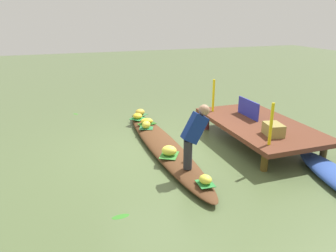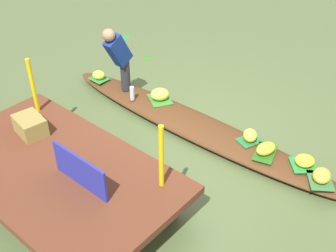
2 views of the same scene
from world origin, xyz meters
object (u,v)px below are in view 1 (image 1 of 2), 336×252
(banana_bunch_0, at_px, (146,125))
(banana_bunch_4, at_px, (138,116))
(market_banner, at_px, (248,108))
(vendor_person, at_px, (194,133))
(banana_bunch_3, at_px, (205,179))
(banana_bunch_5, at_px, (140,112))
(banana_bunch_2, at_px, (169,151))
(banana_bunch_1, at_px, (147,121))
(water_bottle, at_px, (189,154))
(produce_crate, at_px, (273,130))
(vendor_boat, at_px, (163,145))

(banana_bunch_0, distance_m, banana_bunch_4, 0.84)
(banana_bunch_4, distance_m, market_banner, 2.94)
(banana_bunch_0, relative_size, vendor_person, 0.20)
(banana_bunch_3, height_order, banana_bunch_5, banana_bunch_5)
(banana_bunch_2, bearing_deg, banana_bunch_1, 176.89)
(market_banner, bearing_deg, banana_bunch_2, -69.83)
(water_bottle, bearing_deg, produce_crate, 87.91)
(banana_bunch_4, xyz_separation_m, produce_crate, (2.98, 2.15, 0.36))
(vendor_boat, height_order, banana_bunch_5, banana_bunch_5)
(banana_bunch_2, xyz_separation_m, produce_crate, (0.42, 2.15, 0.34))
(banana_bunch_1, distance_m, banana_bunch_2, 2.05)
(produce_crate, bearing_deg, banana_bunch_5, -148.62)
(banana_bunch_5, xyz_separation_m, water_bottle, (3.21, 0.15, 0.03))
(water_bottle, height_order, produce_crate, produce_crate)
(banana_bunch_0, bearing_deg, water_bottle, 7.92)
(banana_bunch_1, distance_m, banana_bunch_4, 0.53)
(banana_bunch_3, bearing_deg, banana_bunch_5, -179.49)
(market_banner, bearing_deg, banana_bunch_5, -132.13)
(banana_bunch_3, distance_m, water_bottle, 0.96)
(banana_bunch_2, relative_size, banana_bunch_3, 1.33)
(vendor_boat, xyz_separation_m, banana_bunch_2, (0.75, -0.12, 0.20))
(banana_bunch_1, height_order, banana_bunch_5, banana_bunch_5)
(banana_bunch_0, relative_size, banana_bunch_1, 0.75)
(vendor_boat, relative_size, banana_bunch_4, 19.80)
(banana_bunch_1, distance_m, banana_bunch_5, 0.82)
(banana_bunch_1, relative_size, vendor_person, 0.26)
(banana_bunch_4, distance_m, produce_crate, 3.69)
(banana_bunch_0, relative_size, banana_bunch_3, 1.03)
(banana_bunch_3, relative_size, market_banner, 0.26)
(banana_bunch_0, xyz_separation_m, banana_bunch_3, (3.03, 0.18, -0.01))
(banana_bunch_5, distance_m, water_bottle, 3.22)
(banana_bunch_0, distance_m, banana_bunch_1, 0.33)
(banana_bunch_1, bearing_deg, banana_bunch_0, -18.19)
(banana_bunch_1, xyz_separation_m, banana_bunch_2, (2.05, -0.11, 0.02))
(vendor_boat, relative_size, banana_bunch_1, 16.32)
(banana_bunch_0, bearing_deg, banana_bunch_2, -0.24)
(water_bottle, bearing_deg, banana_bunch_0, -172.08)
(banana_bunch_1, distance_m, vendor_person, 2.78)
(vendor_boat, xyz_separation_m, banana_bunch_3, (2.05, 0.07, 0.18))
(banana_bunch_0, distance_m, banana_bunch_5, 1.14)
(banana_bunch_2, height_order, banana_bunch_3, banana_bunch_2)
(banana_bunch_2, bearing_deg, produce_crate, 79.04)
(banana_bunch_0, xyz_separation_m, vendor_person, (2.40, 0.23, 0.59))
(banana_bunch_1, xyz_separation_m, banana_bunch_3, (3.34, 0.07, 0.00))
(banana_bunch_1, relative_size, banana_bunch_4, 1.21)
(banana_bunch_4, height_order, market_banner, market_banner)
(banana_bunch_0, relative_size, banana_bunch_4, 0.91)
(banana_bunch_0, height_order, banana_bunch_1, banana_bunch_0)
(vendor_boat, height_order, banana_bunch_0, banana_bunch_0)
(banana_bunch_2, bearing_deg, water_bottle, 40.38)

